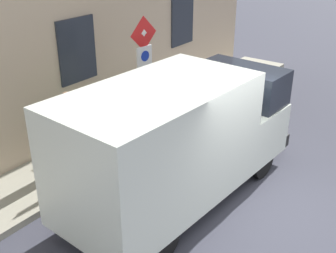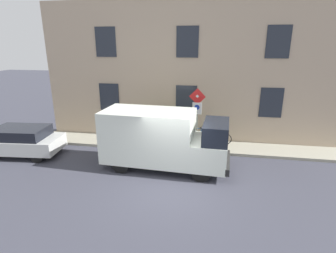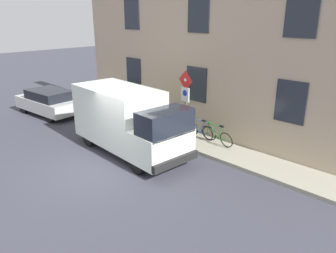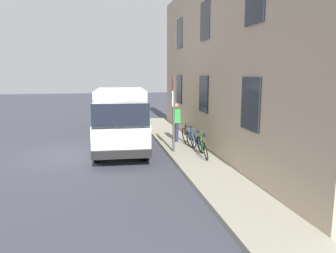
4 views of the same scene
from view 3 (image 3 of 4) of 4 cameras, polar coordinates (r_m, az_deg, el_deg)
The scene contains 10 objects.
ground_plane at distance 11.99m, azimuth -10.31°, elevation -7.05°, with size 80.00×80.00×0.00m, color #393A46.
sidewalk_slab at distance 14.36m, azimuth 2.64°, elevation -1.92°, with size 1.68×17.51×0.14m, color gray.
building_facade at distance 14.39m, azimuth 6.12°, elevation 12.68°, with size 0.75×15.51×7.26m.
sign_post_stacked at distance 12.87m, azimuth 3.09°, elevation 5.11°, with size 0.17×0.56×2.92m.
delivery_van at distance 12.75m, azimuth -7.11°, elevation 1.21°, with size 2.29×5.43×2.50m.
parked_hatchback at distance 18.80m, azimuth -20.11°, elevation 4.14°, with size 2.11×4.14×1.38m.
bicycle_green at distance 13.49m, azimuth 8.47°, elevation -1.54°, with size 0.46×1.72×0.89m.
bicycle_blue at distance 14.02m, azimuth 5.38°, elevation -0.59°, with size 0.49×1.72×0.89m.
bicycle_black at distance 14.60m, azimuth 2.53°, elevation 0.29°, with size 0.46×1.71×0.89m.
pedestrian at distance 14.77m, azimuth -0.86°, elevation 2.80°, with size 0.29×0.42×1.72m.
Camera 3 is at (-6.01, -8.96, 5.23)m, focal length 34.81 mm.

